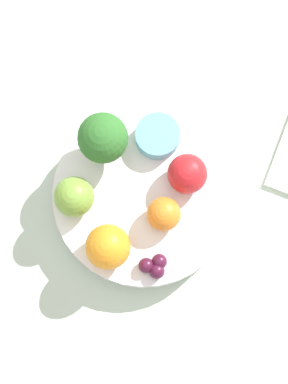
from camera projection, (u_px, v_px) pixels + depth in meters
The scene contains 10 objects.
ground_plane at pixel (144, 203), 0.78m from camera, with size 6.00×6.00×0.00m, color gray.
table_surface at pixel (144, 202), 0.77m from camera, with size 1.20×1.20×0.02m.
bowl at pixel (144, 197), 0.74m from camera, with size 0.21×0.21×0.04m.
broccoli at pixel (103, 138), 0.69m from camera, with size 0.06×0.06×0.07m.
apple_red at pixel (74, 197), 0.70m from camera, with size 0.04×0.04×0.04m.
apple_green at pixel (187, 174), 0.71m from camera, with size 0.04×0.04×0.04m.
orange_front at pixel (164, 214), 0.70m from camera, with size 0.04×0.04×0.04m.
orange_back at pixel (108, 247), 0.69m from camera, with size 0.05×0.05×0.05m.
grape_cluster at pixel (154, 266), 0.70m from camera, with size 0.03×0.03×0.02m.
small_cup at pixel (154, 135), 0.73m from camera, with size 0.05×0.05×0.02m.
Camera 1 is at (-0.03, 0.14, 0.77)m, focal length 60.00 mm.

